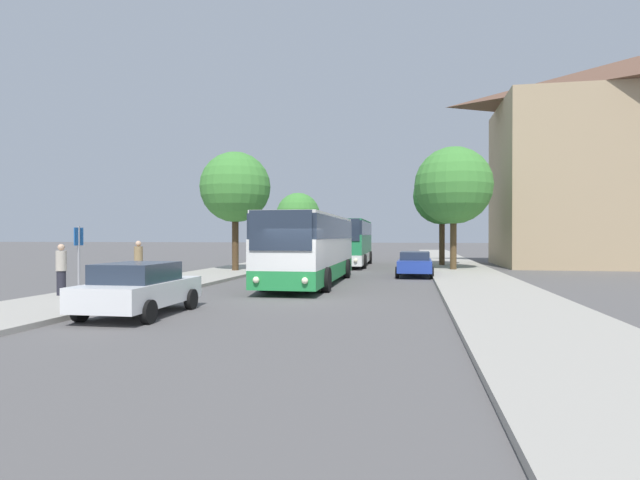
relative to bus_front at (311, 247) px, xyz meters
The scene contains 15 objects.
ground_plane 5.71m from the bus_front, 82.48° to the right, with size 300.00×300.00×0.00m, color #565454.
sidewalk_left 8.45m from the bus_front, 139.32° to the right, with size 4.00×120.00×0.15m, color #A39E93.
sidewalk_right 9.56m from the bus_front, 35.01° to the right, with size 4.00×120.00×0.15m, color #A39E93.
building_right_background 27.18m from the bus_front, 38.86° to the left, with size 19.10×10.25×15.20m.
bus_front is the anchor object (origin of this frame).
bus_middle 14.20m from the bus_front, 89.67° to the left, with size 3.04×10.55×3.38m.
parked_car_left_curb 10.45m from the bus_front, 106.18° to the right, with size 2.16×4.17×1.48m.
parked_car_right_near 7.10m from the bus_front, 46.82° to the left, with size 2.04×4.38×1.37m.
bus_stop_sign 10.13m from the bus_front, 128.78° to the right, with size 0.08×0.45×2.42m.
pedestrian_waiting_near 10.46m from the bus_front, 135.88° to the right, with size 0.36×0.36×1.81m.
pedestrian_waiting_far 7.66m from the bus_front, 155.40° to the right, with size 0.36×0.36×1.88m.
tree_left_near 24.12m from the bus_front, 104.41° to the left, with size 4.12×4.12×6.18m.
tree_left_far 9.16m from the bus_front, 134.46° to the left, with size 4.28×4.28×7.21m.
tree_right_near 12.36m from the bus_front, 52.38° to the left, with size 4.83×4.83×7.67m.
tree_right_mid 15.96m from the bus_front, 64.23° to the left, with size 4.12×4.12×7.04m.
Camera 1 is at (3.94, -17.45, 2.24)m, focal length 28.00 mm.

